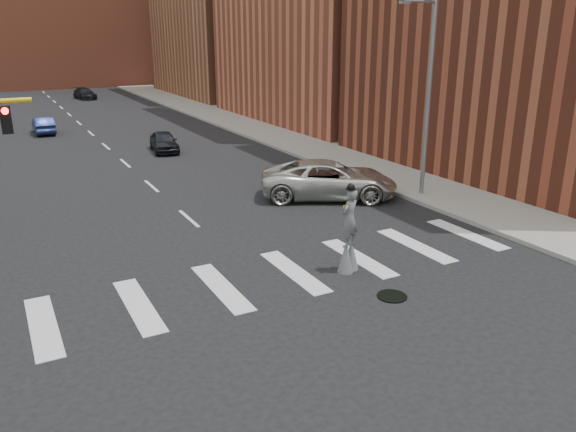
# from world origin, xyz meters

# --- Properties ---
(ground_plane) EXTENTS (160.00, 160.00, 0.00)m
(ground_plane) POSITION_xyz_m (0.00, 0.00, 0.00)
(ground_plane) COLOR black
(ground_plane) RESTS_ON ground
(sidewalk_right) EXTENTS (5.00, 90.00, 0.18)m
(sidewalk_right) POSITION_xyz_m (12.50, 25.00, 0.09)
(sidewalk_right) COLOR gray
(sidewalk_right) RESTS_ON ground
(manhole) EXTENTS (0.90, 0.90, 0.04)m
(manhole) POSITION_xyz_m (3.00, -2.00, 0.02)
(manhole) COLOR black
(manhole) RESTS_ON ground
(building_far) EXTENTS (16.00, 22.00, 20.00)m
(building_far) POSITION_xyz_m (22.00, 54.00, 10.00)
(building_far) COLOR #9F583A
(building_far) RESTS_ON ground
(building_backdrop) EXTENTS (26.00, 14.00, 18.00)m
(building_backdrop) POSITION_xyz_m (6.00, 78.00, 9.00)
(building_backdrop) COLOR #B9553A
(building_backdrop) RESTS_ON ground
(streetlight) EXTENTS (2.05, 0.20, 9.00)m
(streetlight) POSITION_xyz_m (10.90, 6.00, 4.90)
(streetlight) COLOR slate
(streetlight) RESTS_ON ground
(stilt_performer) EXTENTS (0.83, 0.70, 3.00)m
(stilt_performer) POSITION_xyz_m (2.93, 0.26, 1.24)
(stilt_performer) COLOR #332114
(stilt_performer) RESTS_ON ground
(suv_crossing) EXTENTS (7.03, 5.64, 1.78)m
(suv_crossing) POSITION_xyz_m (6.97, 7.95, 0.89)
(suv_crossing) COLOR beige
(suv_crossing) RESTS_ON ground
(car_near) EXTENTS (2.05, 4.06, 1.33)m
(car_near) POSITION_xyz_m (3.12, 22.40, 0.66)
(car_near) COLOR black
(car_near) RESTS_ON ground
(car_mid) EXTENTS (1.43, 3.99, 1.31)m
(car_mid) POSITION_xyz_m (-3.22, 33.61, 0.66)
(car_mid) COLOR navy
(car_mid) RESTS_ON ground
(car_far) EXTENTS (2.43, 4.54, 1.25)m
(car_far) POSITION_xyz_m (3.58, 57.15, 0.63)
(car_far) COLOR black
(car_far) RESTS_ON ground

